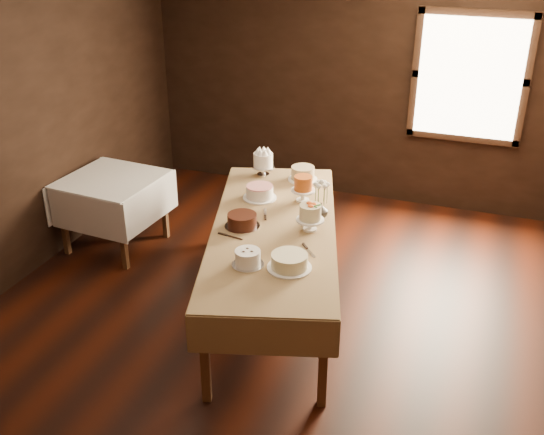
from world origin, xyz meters
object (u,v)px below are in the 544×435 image
at_px(flower_vase, 321,210).
at_px(side_table, 112,186).
at_px(cake_swirl, 248,259).
at_px(cake_lattice, 260,193).
at_px(cake_server_d, 312,214).
at_px(cake_meringue, 263,165).
at_px(cake_speckled, 303,174).
at_px(cake_flowers, 310,219).
at_px(cake_chocolate, 242,221).
at_px(cake_server_b, 311,253).
at_px(cake_server_c, 265,212).
at_px(cake_caramel, 303,190).
at_px(cake_cream, 289,262).
at_px(display_table, 274,233).
at_px(cake_server_e, 235,238).

bearing_deg(flower_vase, side_table, 174.51).
bearing_deg(cake_swirl, cake_lattice, 106.91).
relative_size(cake_swirl, cake_server_d, 1.16).
height_order(side_table, cake_swirl, cake_swirl).
distance_m(cake_meringue, cake_speckled, 0.42).
relative_size(cake_flowers, cake_server_d, 1.02).
height_order(cake_chocolate, cake_server_b, cake_chocolate).
bearing_deg(cake_speckled, cake_server_c, -96.23).
bearing_deg(cake_caramel, cake_server_c, -125.43).
bearing_deg(flower_vase, cake_cream, -88.54).
height_order(cake_chocolate, cake_server_c, cake_chocolate).
relative_size(cake_server_c, flower_vase, 1.77).
height_order(cake_lattice, flower_vase, flower_vase).
height_order(cake_speckled, cake_flowers, cake_flowers).
distance_m(cake_server_d, flower_vase, 0.11).
height_order(cake_speckled, cake_chocolate, cake_speckled).
bearing_deg(cake_speckled, cake_caramel, -72.13).
height_order(display_table, cake_caramel, cake_caramel).
bearing_deg(cake_chocolate, cake_server_d, 41.99).
bearing_deg(cake_cream, cake_caramel, 102.86).
height_order(cake_caramel, cake_chocolate, cake_caramel).
distance_m(cake_chocolate, cake_swirl, 0.65).
bearing_deg(flower_vase, cake_meringue, 138.43).
xyz_separation_m(cake_chocolate, cake_server_e, (0.02, -0.21, -0.05)).
xyz_separation_m(cake_server_c, cake_server_d, (0.41, 0.10, 0.00)).
relative_size(cake_swirl, cake_server_c, 1.16).
distance_m(cake_speckled, cake_caramel, 0.51).
distance_m(cake_server_c, flower_vase, 0.51).
relative_size(side_table, cake_swirl, 3.56).
height_order(side_table, flower_vase, flower_vase).
height_order(cake_caramel, cake_server_b, cake_caramel).
bearing_deg(cake_cream, side_table, 153.75).
bearing_deg(cake_server_c, cake_caramel, -57.84).
xyz_separation_m(cake_speckled, cake_server_d, (0.32, -0.73, -0.06)).
xyz_separation_m(cake_speckled, cake_server_b, (0.52, -1.41, -0.06)).
bearing_deg(cake_caramel, cake_cream, -77.14).
bearing_deg(cake_chocolate, cake_cream, -40.55).
distance_m(cake_chocolate, cake_flowers, 0.58).
distance_m(display_table, cake_lattice, 0.62).
height_order(cake_chocolate, cake_swirl, cake_swirl).
bearing_deg(cake_speckled, display_table, -85.71).
distance_m(cake_caramel, flower_vase, 0.37).
bearing_deg(cake_speckled, cake_server_b, -69.86).
relative_size(side_table, cake_speckled, 3.36).
relative_size(cake_chocolate, cake_server_b, 1.27).
bearing_deg(flower_vase, cake_flowers, -93.43).
bearing_deg(display_table, cake_server_b, -37.65).
xyz_separation_m(cake_chocolate, cake_server_c, (0.08, 0.34, -0.05)).
height_order(cake_flowers, cake_server_e, cake_flowers).
bearing_deg(cake_caramel, cake_lattice, -168.77).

